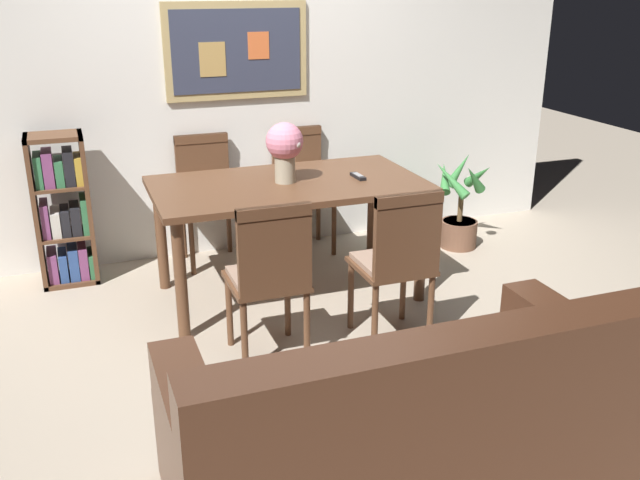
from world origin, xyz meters
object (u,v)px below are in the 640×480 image
object	(u,v)px
dining_chair_near_right	(398,254)
potted_ivy	(422,208)
dining_table	(288,196)
leather_couch	(404,429)
tv_remote	(358,176)
dining_chair_near_left	(270,269)
potted_palm	(460,213)
bookshelf	(65,214)
dining_chair_far_right	(301,179)
dining_chair_far_left	(206,189)
flower_vase	(285,146)

from	to	relation	value
dining_chair_near_right	potted_ivy	distance (m)	1.83
dining_table	leather_couch	world-z (taller)	leather_couch
tv_remote	dining_chair_near_right	bearing A→B (deg)	-96.36
dining_chair_near_left	tv_remote	world-z (taller)	dining_chair_near_left
dining_table	potted_palm	bearing A→B (deg)	14.03
bookshelf	dining_chair_far_right	bearing A→B (deg)	2.92
dining_chair_near_right	potted_palm	size ratio (longest dim) A/B	1.26
dining_chair_near_right	potted_ivy	world-z (taller)	dining_chair_near_right
dining_table	dining_chair_far_right	xyz separation A→B (m)	(0.35, 0.80, -0.13)
potted_palm	dining_chair_near_right	bearing A→B (deg)	-132.87
dining_chair_far_right	tv_remote	size ratio (longest dim) A/B	5.78
dining_chair_far_left	potted_palm	size ratio (longest dim) A/B	1.26
dining_table	tv_remote	world-z (taller)	tv_remote
dining_chair_far_right	dining_chair_near_left	bearing A→B (deg)	-114.00
dining_table	dining_chair_near_right	size ratio (longest dim) A/B	1.84
dining_chair_far_left	dining_chair_near_left	bearing A→B (deg)	-89.63
dining_chair_far_right	potted_ivy	size ratio (longest dim) A/B	1.83
dining_chair_far_right	leather_couch	distance (m)	2.84
leather_couch	potted_ivy	xyz separation A→B (m)	(1.50, 2.68, -0.08)
dining_chair_far_left	potted_palm	world-z (taller)	dining_chair_far_left
dining_chair_near_left	tv_remote	xyz separation A→B (m)	(0.80, 0.73, 0.23)
dining_chair_near_left	bookshelf	size ratio (longest dim) A/B	0.90
dining_chair_near_right	flower_vase	size ratio (longest dim) A/B	2.44
bookshelf	tv_remote	size ratio (longest dim) A/B	6.44
potted_ivy	tv_remote	bearing A→B (deg)	-139.55
dining_chair_near_right	flower_vase	distance (m)	1.02
dining_chair_far_left	flower_vase	distance (m)	0.96
dining_table	dining_chair_far_right	world-z (taller)	dining_chair_far_right
dining_chair_far_right	tv_remote	world-z (taller)	dining_chair_far_right
dining_chair_near_left	potted_ivy	xyz separation A→B (m)	(1.68, 1.48, -0.31)
dining_chair_far_left	potted_ivy	xyz separation A→B (m)	(1.69, -0.09, -0.31)
dining_chair_near_right	dining_chair_far_left	world-z (taller)	same
dining_chair_far_right	flower_vase	xyz separation A→B (m)	(-0.37, -0.79, 0.45)
potted_palm	tv_remote	distance (m)	1.23
flower_vase	tv_remote	world-z (taller)	flower_vase
potted_ivy	potted_palm	world-z (taller)	potted_palm
dining_chair_far_right	potted_palm	world-z (taller)	dining_chair_far_right
dining_chair_near_right	dining_chair_near_left	distance (m)	0.72
dining_table	leather_couch	distance (m)	2.03
dining_table	bookshelf	distance (m)	1.52
dining_chair_far_left	leather_couch	distance (m)	2.78
flower_vase	leather_couch	bearing A→B (deg)	-94.46
bookshelf	tv_remote	distance (m)	1.96
dining_chair_far_left	potted_ivy	size ratio (longest dim) A/B	1.83
dining_chair_far_left	potted_ivy	distance (m)	1.72
potted_palm	dining_chair_far_right	bearing A→B (deg)	159.26
dining_chair_near_right	dining_chair_far_left	size ratio (longest dim) A/B	1.00
dining_table	dining_chair_near_right	bearing A→B (deg)	-66.61
dining_chair_near_left	dining_chair_far_left	xyz separation A→B (m)	(-0.01, 1.58, 0.00)
dining_table	flower_vase	xyz separation A→B (m)	(-0.01, 0.00, 0.32)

